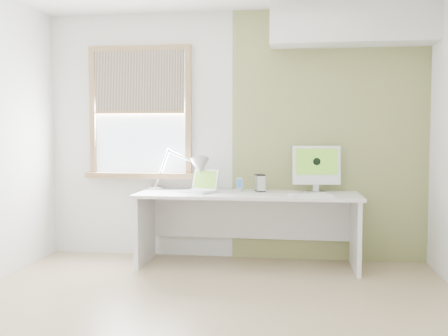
% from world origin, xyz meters
% --- Properties ---
extents(room, '(4.04, 3.54, 2.64)m').
position_xyz_m(room, '(0.00, 0.00, 1.30)').
color(room, tan).
rests_on(room, ground).
extents(accent_wall, '(2.00, 0.02, 2.60)m').
position_xyz_m(accent_wall, '(1.00, 1.74, 1.30)').
color(accent_wall, '#88965A').
rests_on(accent_wall, room).
extents(soffit, '(1.60, 0.40, 0.42)m').
position_xyz_m(soffit, '(1.20, 1.57, 2.40)').
color(soffit, white).
rests_on(soffit, room).
extents(window, '(1.20, 0.14, 1.42)m').
position_xyz_m(window, '(-1.00, 1.71, 1.54)').
color(window, olive).
rests_on(window, room).
extents(desk, '(2.20, 0.70, 0.73)m').
position_xyz_m(desk, '(0.19, 1.44, 0.53)').
color(desk, silver).
rests_on(desk, room).
extents(desk_lamp, '(0.74, 0.40, 0.43)m').
position_xyz_m(desk_lamp, '(-0.41, 1.54, 0.96)').
color(desk_lamp, '#B6B8BB').
rests_on(desk_lamp, desk).
extents(laptop, '(0.41, 0.39, 0.23)m').
position_xyz_m(laptop, '(-0.28, 1.42, 0.79)').
color(laptop, '#B6B8BB').
rests_on(laptop, desk).
extents(phone_dock, '(0.08, 0.08, 0.14)m').
position_xyz_m(phone_dock, '(0.10, 1.53, 0.77)').
color(phone_dock, '#B6B8BB').
rests_on(phone_dock, desk).
extents(external_drive, '(0.12, 0.15, 0.17)m').
position_xyz_m(external_drive, '(0.30, 1.56, 0.82)').
color(external_drive, '#B6B8BB').
rests_on(external_drive, desk).
extents(imac, '(0.48, 0.17, 0.47)m').
position_xyz_m(imac, '(0.87, 1.56, 0.99)').
color(imac, '#B6B8BB').
rests_on(imac, desk).
extents(keyboard, '(0.44, 0.13, 0.02)m').
position_xyz_m(keyboard, '(0.79, 1.17, 0.74)').
color(keyboard, white).
rests_on(keyboard, desk).
extents(mouse, '(0.10, 0.13, 0.03)m').
position_xyz_m(mouse, '(0.64, 1.18, 0.75)').
color(mouse, white).
rests_on(mouse, desk).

